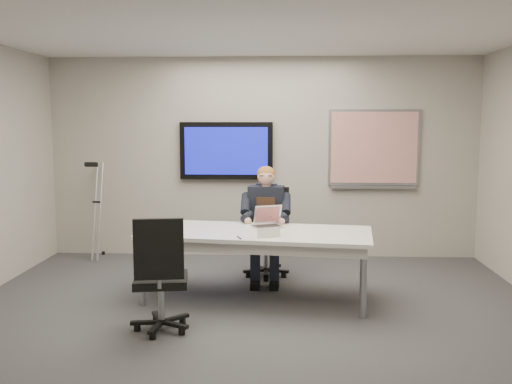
{
  "coord_description": "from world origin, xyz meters",
  "views": [
    {
      "loc": [
        0.32,
        -5.0,
        1.92
      ],
      "look_at": [
        0.01,
        1.16,
        1.15
      ],
      "focal_mm": 40.0,
      "sensor_mm": 36.0,
      "label": 1
    }
  ],
  "objects_px": {
    "conference_table": "(256,239)",
    "seated_person": "(266,236)",
    "office_chair_near": "(161,296)",
    "laptop": "(267,221)",
    "office_chair_far": "(267,248)"
  },
  "relations": [
    {
      "from": "office_chair_far",
      "to": "conference_table",
      "type": "bearing_deg",
      "value": -79.06
    },
    {
      "from": "conference_table",
      "to": "office_chair_far",
      "type": "bearing_deg",
      "value": 91.84
    },
    {
      "from": "conference_table",
      "to": "laptop",
      "type": "bearing_deg",
      "value": 75.27
    },
    {
      "from": "conference_table",
      "to": "office_chair_near",
      "type": "height_order",
      "value": "office_chair_near"
    },
    {
      "from": "conference_table",
      "to": "office_chair_near",
      "type": "xyz_separation_m",
      "value": [
        -0.82,
        -1.02,
        -0.33
      ]
    },
    {
      "from": "office_chair_far",
      "to": "laptop",
      "type": "height_order",
      "value": "office_chair_far"
    },
    {
      "from": "conference_table",
      "to": "seated_person",
      "type": "xyz_separation_m",
      "value": [
        0.07,
        0.71,
        -0.11
      ]
    },
    {
      "from": "conference_table",
      "to": "seated_person",
      "type": "height_order",
      "value": "seated_person"
    },
    {
      "from": "laptop",
      "to": "office_chair_near",
      "type": "bearing_deg",
      "value": -148.73
    },
    {
      "from": "office_chair_near",
      "to": "laptop",
      "type": "bearing_deg",
      "value": -134.37
    },
    {
      "from": "seated_person",
      "to": "conference_table",
      "type": "bearing_deg",
      "value": -91.21
    },
    {
      "from": "conference_table",
      "to": "office_chair_near",
      "type": "bearing_deg",
      "value": -121.53
    },
    {
      "from": "conference_table",
      "to": "office_chair_far",
      "type": "distance_m",
      "value": 1.02
    },
    {
      "from": "office_chair_far",
      "to": "seated_person",
      "type": "bearing_deg",
      "value": -76.8
    },
    {
      "from": "seated_person",
      "to": "office_chair_far",
      "type": "bearing_deg",
      "value": 91.87
    }
  ]
}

